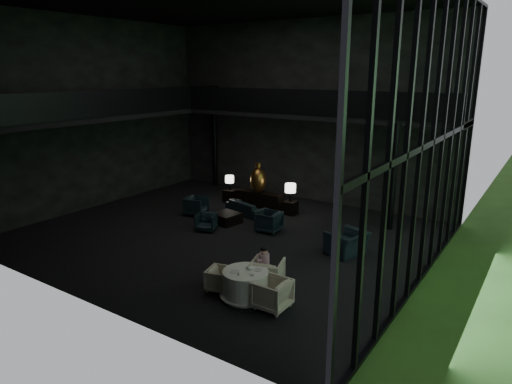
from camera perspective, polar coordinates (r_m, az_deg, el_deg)
The scene contains 35 objects.
floor at distance 16.82m, azimuth -3.92°, elevation -5.32°, with size 14.00×12.00×0.02m, color black.
ceiling at distance 15.94m, azimuth -4.47°, elevation 22.78°, with size 14.00×12.00×0.02m, color black.
wall_back at distance 20.92m, azimuth 6.11°, elevation 9.87°, with size 14.00×0.04×8.00m, color black.
wall_front at distance 11.80m, azimuth -22.43°, elevation 4.98°, with size 14.00×0.04×8.00m, color black.
wall_left at distance 20.92m, azimuth -19.69°, elevation 9.10°, with size 0.04×12.00×8.00m, color black.
curtain_wall at distance 12.87m, azimuth 21.19°, elevation 5.84°, with size 0.20×12.00×8.00m, color black, non-canonical shape.
mezzanine_left at distance 20.13m, azimuth -17.96°, elevation 9.04°, with size 2.00×12.00×0.25m, color black.
mezzanine_back at distance 19.58m, azimuth 7.35°, elevation 9.49°, with size 12.00×2.00×0.25m, color black.
railing_left at distance 19.31m, azimuth -16.22°, elevation 10.75°, with size 0.06×12.00×1.00m, color black.
railing_back at distance 18.65m, azimuth 6.00°, elevation 11.12°, with size 12.00×0.06×1.00m, color black.
column_nw at distance 23.67m, azimuth -5.18°, elevation 5.59°, with size 0.24×0.24×4.00m, color black.
column_ne at distance 17.58m, azimuth 16.77°, elevation 1.76°, with size 0.24×0.24×4.00m, color black.
console at distance 19.92m, azimuth 0.41°, elevation -0.98°, with size 2.22×0.50×0.71m, color black.
bronze_urn at distance 19.62m, azimuth 0.27°, elevation 1.52°, with size 0.70×0.70×1.31m.
side_table_left at distance 20.85m, azimuth -3.23°, elevation -0.47°, with size 0.52×0.52×0.57m, color black.
table_lamp_left at distance 20.63m, azimuth -3.33°, elevation 1.53°, with size 0.39×0.39×0.66m.
side_table_right at distance 19.09m, azimuth 4.31°, elevation -1.96°, with size 0.51×0.51×0.56m, color black.
table_lamp_right at distance 18.85m, azimuth 4.32°, elevation 0.40°, with size 0.45×0.45×0.75m.
sofa at distance 19.00m, azimuth -1.17°, elevation -1.76°, with size 1.83×0.53×0.72m, color black.
lounge_armchair_west at distance 19.06m, azimuth -7.48°, elevation -1.52°, with size 0.89×0.83×0.92m, color black.
lounge_armchair_east at distance 16.98m, azimuth 1.61°, elevation -3.49°, with size 0.87×0.82×0.90m, color #15242E.
lounge_armchair_south at distance 17.20m, azimuth -6.25°, elevation -3.74°, with size 0.65×0.60×0.66m, color black.
window_armchair at distance 15.13m, azimuth 11.33°, elevation -5.61°, with size 1.33×0.86×1.16m, color black.
coffee_table at distance 17.98m, azimuth -3.72°, elevation -3.28°, with size 0.92×0.92×0.41m, color black.
dining_table at distance 12.26m, azimuth -1.33°, elevation -11.65°, with size 1.37×1.37×0.75m.
dining_chair_north at distance 12.79m, azimuth 1.41°, elevation -9.73°, with size 0.93×0.87×0.96m, color beige.
dining_chair_east at distance 11.70m, azimuth 2.01°, elevation -12.26°, with size 0.91×0.85×0.93m, color beige.
dining_chair_west at distance 12.67m, azimuth -4.45°, elevation -10.83°, with size 0.61×0.57×0.62m, color beige.
child at distance 12.84m, azimuth 1.01°, elevation -8.18°, with size 0.30×0.30×0.65m.
plate_a at distance 12.03m, azimuth -2.69°, elevation -9.91°, with size 0.24×0.24×0.01m, color white.
plate_b at distance 12.11m, azimuth 0.27°, elevation -9.72°, with size 0.21×0.21×0.01m, color white.
saucer at distance 11.88m, azimuth -0.59°, elevation -10.26°, with size 0.13×0.13×0.01m, color white.
coffee_cup at distance 11.79m, azimuth -0.42°, elevation -10.26°, with size 0.08×0.08×0.06m, color white.
cereal_bowl at distance 12.16m, azimuth -0.82°, elevation -9.43°, with size 0.18×0.18×0.09m, color white.
cream_pot at distance 11.83m, azimuth -2.23°, elevation -10.22°, with size 0.06×0.06×0.07m, color #99999E.
Camera 1 is at (9.72, -12.44, 5.80)m, focal length 32.00 mm.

